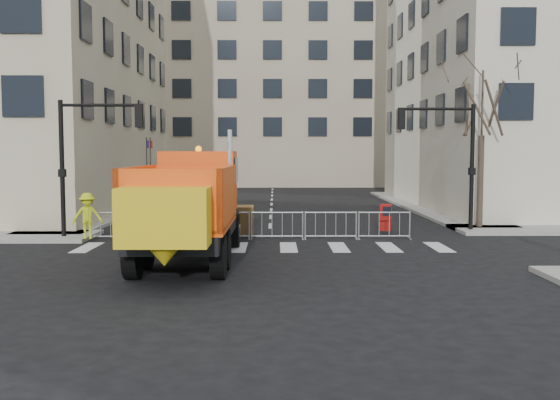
{
  "coord_description": "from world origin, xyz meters",
  "views": [
    {
      "loc": [
        0.21,
        -16.62,
        3.41
      ],
      "look_at": [
        0.37,
        2.5,
        1.94
      ],
      "focal_mm": 40.0,
      "sensor_mm": 36.0,
      "label": 1
    }
  ],
  "objects_px": {
    "cop_c": "(208,220)",
    "worker": "(87,216)",
    "newspaper_box": "(386,217)",
    "plow_truck": "(189,203)",
    "cop_b": "(197,217)",
    "cop_a": "(196,215)"
  },
  "relations": [
    {
      "from": "plow_truck",
      "to": "cop_b",
      "type": "relative_size",
      "value": 5.77
    },
    {
      "from": "cop_a",
      "to": "newspaper_box",
      "type": "relative_size",
      "value": 1.87
    },
    {
      "from": "cop_b",
      "to": "newspaper_box",
      "type": "distance_m",
      "value": 7.87
    },
    {
      "from": "plow_truck",
      "to": "cop_c",
      "type": "xyz_separation_m",
      "value": [
        0.07,
        4.5,
        -1.0
      ]
    },
    {
      "from": "cop_b",
      "to": "newspaper_box",
      "type": "bearing_deg",
      "value": -140.87
    },
    {
      "from": "cop_a",
      "to": "cop_c",
      "type": "xyz_separation_m",
      "value": [
        0.44,
        0.0,
        -0.19
      ]
    },
    {
      "from": "worker",
      "to": "cop_a",
      "type": "bearing_deg",
      "value": -16.07
    },
    {
      "from": "cop_c",
      "to": "worker",
      "type": "xyz_separation_m",
      "value": [
        -4.51,
        -0.2,
        0.17
      ]
    },
    {
      "from": "cop_c",
      "to": "plow_truck",
      "type": "bearing_deg",
      "value": 51.35
    },
    {
      "from": "cop_c",
      "to": "newspaper_box",
      "type": "distance_m",
      "value": 7.48
    },
    {
      "from": "cop_a",
      "to": "cop_c",
      "type": "distance_m",
      "value": 0.48
    },
    {
      "from": "cop_c",
      "to": "newspaper_box",
      "type": "xyz_separation_m",
      "value": [
        7.19,
        2.08,
        -0.14
      ]
    },
    {
      "from": "worker",
      "to": "newspaper_box",
      "type": "height_order",
      "value": "worker"
    },
    {
      "from": "cop_a",
      "to": "newspaper_box",
      "type": "height_order",
      "value": "cop_a"
    },
    {
      "from": "cop_b",
      "to": "worker",
      "type": "distance_m",
      "value": 4.11
    },
    {
      "from": "plow_truck",
      "to": "newspaper_box",
      "type": "xyz_separation_m",
      "value": [
        7.25,
        6.58,
        -1.14
      ]
    },
    {
      "from": "cop_b",
      "to": "worker",
      "type": "height_order",
      "value": "worker"
    },
    {
      "from": "cop_c",
      "to": "cop_b",
      "type": "bearing_deg",
      "value": -37.78
    },
    {
      "from": "cop_b",
      "to": "newspaper_box",
      "type": "height_order",
      "value": "cop_b"
    },
    {
      "from": "cop_a",
      "to": "newspaper_box",
      "type": "xyz_separation_m",
      "value": [
        7.62,
        2.08,
        -0.33
      ]
    },
    {
      "from": "cop_a",
      "to": "cop_c",
      "type": "height_order",
      "value": "cop_a"
    },
    {
      "from": "cop_c",
      "to": "newspaper_box",
      "type": "relative_size",
      "value": 1.53
    }
  ]
}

